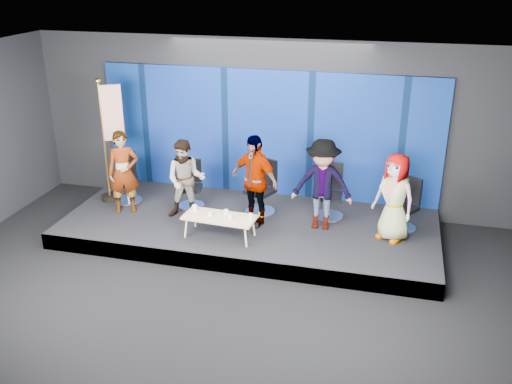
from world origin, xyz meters
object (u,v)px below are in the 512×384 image
panelist_c (254,180)px  panelist_e (395,197)px  chair_a (127,186)px  mug_a (195,208)px  panelist_b (186,180)px  flag_stand (110,137)px  chair_e (404,213)px  mug_e (251,216)px  panelist_a (123,172)px  mug_c (226,213)px  panelist_d (322,185)px  chair_b (191,192)px  mug_d (230,217)px  chair_c (262,196)px  coffee_table (219,218)px  mug_b (210,214)px  chair_d (329,200)px

panelist_c → panelist_e: (2.52, -0.02, -0.07)m
chair_a → mug_a: bearing=-52.9°
panelist_c → panelist_b: bearing=-154.2°
mug_a → flag_stand: flag_stand is taller
chair_e → panelist_e: size_ratio=0.62×
flag_stand → mug_e: bearing=-48.3°
panelist_a → mug_e: panelist_a is taller
chair_e → mug_c: size_ratio=9.58×
panelist_d → chair_b: bearing=172.5°
panelist_c → mug_d: (-0.24, -0.77, -0.42)m
mug_e → mug_c: bearing=177.0°
panelist_a → chair_c: panelist_a is taller
coffee_table → flag_stand: bearing=157.2°
panelist_a → flag_stand: 0.85m
chair_e → panelist_e: (-0.20, -0.46, 0.47)m
chair_e → mug_c: (-3.07, -1.06, 0.13)m
flag_stand → mug_a: bearing=-54.9°
chair_c → panelist_e: (2.49, -0.52, 0.44)m
panelist_b → mug_a: size_ratio=14.45×
panelist_c → mug_e: bearing=-57.2°
panelist_b → mug_c: bearing=-42.3°
mug_c → chair_e: bearing=19.1°
chair_b → panelist_e: size_ratio=0.60×
panelist_d → mug_b: 2.08m
chair_c → panelist_d: panelist_d is taller
chair_e → panelist_e: bearing=-80.0°
flag_stand → chair_b: bearing=-28.2°
panelist_c → chair_d: 1.55m
panelist_a → panelist_c: bearing=-23.1°
panelist_a → chair_e: bearing=-19.4°
chair_d → panelist_a: bearing=-170.2°
chair_b → mug_d: (1.18, -1.21, 0.13)m
chair_e → panelist_e: 0.69m
panelist_a → panelist_d: 3.81m
mug_e → flag_stand: bearing=161.8°
chair_e → coffee_table: chair_e is taller
chair_a → mug_e: (2.87, -1.02, 0.11)m
coffee_table → mug_d: size_ratio=13.17×
chair_d → mug_c: (-1.67, -1.25, 0.10)m
panelist_b → mug_a: 0.71m
chair_a → panelist_e: panelist_e is taller
panelist_b → flag_stand: bearing=154.3°
chair_c → chair_e: 2.69m
panelist_c → coffee_table: size_ratio=1.31×
mug_d → chair_d: bearing=41.8°
mug_d → chair_c: bearing=78.5°
chair_d → mug_a: (-2.28, -1.20, 0.10)m
panelist_a → flag_stand: flag_stand is taller
chair_a → panelist_b: panelist_b is taller
chair_e → mug_e: chair_e is taller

